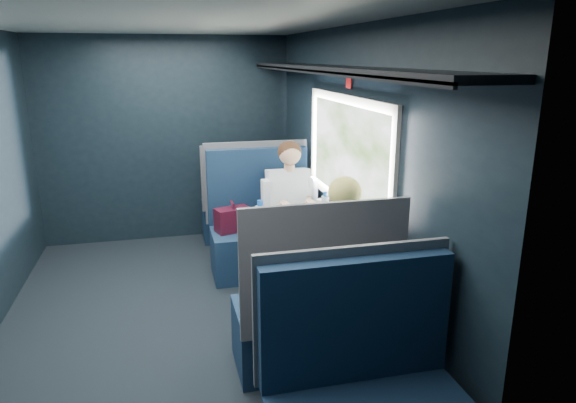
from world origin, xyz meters
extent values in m
cube|color=black|center=(0.00, 0.00, -0.01)|extent=(2.80, 4.20, 0.01)
cube|color=black|center=(1.45, 0.00, 1.15)|extent=(0.10, 4.20, 2.30)
cube|color=black|center=(0.00, 2.15, 1.15)|extent=(2.80, 0.10, 2.30)
cube|color=black|center=(0.00, -2.15, 1.15)|extent=(2.80, 0.10, 2.30)
cube|color=silver|center=(0.00, 0.00, 2.35)|extent=(2.80, 4.20, 0.10)
cube|color=beige|center=(1.38, 0.00, 1.74)|extent=(0.03, 1.84, 0.07)
cube|color=beige|center=(1.38, 0.00, 0.90)|extent=(0.03, 1.84, 0.07)
cube|color=beige|center=(1.38, -0.89, 1.32)|extent=(0.03, 0.07, 0.78)
cube|color=beige|center=(1.38, 0.89, 1.32)|extent=(0.03, 0.07, 0.78)
cube|color=black|center=(1.22, 0.00, 1.98)|extent=(0.36, 4.10, 0.04)
cube|color=black|center=(1.05, 0.00, 1.96)|extent=(0.02, 4.10, 0.03)
cube|color=red|center=(1.38, 0.00, 1.89)|extent=(0.01, 0.10, 0.12)
cylinder|color=#54565E|center=(0.88, 0.00, 0.35)|extent=(0.08, 0.08, 0.70)
cube|color=silver|center=(1.06, 0.00, 0.72)|extent=(0.62, 1.00, 0.04)
cube|color=#0C1E38|center=(0.85, 0.78, 0.23)|extent=(1.00, 0.50, 0.45)
cube|color=#0C1E38|center=(0.85, 1.08, 0.82)|extent=(1.00, 0.10, 0.75)
cube|color=#54565E|center=(0.85, 1.14, 0.85)|extent=(1.04, 0.03, 0.82)
cube|color=#54565E|center=(0.85, 0.73, 0.55)|extent=(0.06, 0.40, 0.20)
cube|color=#480F22|center=(0.56, 0.83, 0.56)|extent=(0.36, 0.26, 0.23)
cylinder|color=#480F22|center=(0.56, 0.83, 0.73)|extent=(0.07, 0.14, 0.03)
cylinder|color=silver|center=(0.80, 0.68, 0.59)|extent=(0.10, 0.10, 0.27)
cylinder|color=blue|center=(0.80, 0.68, 0.75)|extent=(0.05, 0.05, 0.06)
cube|color=#0C1E38|center=(0.85, -0.78, 0.23)|extent=(1.00, 0.50, 0.45)
cube|color=#0C1E38|center=(0.85, -1.08, 0.82)|extent=(1.00, 0.10, 0.75)
cube|color=#54565E|center=(0.85, -1.14, 0.85)|extent=(1.04, 0.03, 0.82)
cube|color=#54565E|center=(0.85, -0.73, 0.55)|extent=(0.06, 0.40, 0.20)
cube|color=#0C1E38|center=(0.85, 1.88, 0.23)|extent=(1.00, 0.40, 0.45)
cube|color=#0C1E38|center=(0.85, 1.64, 0.78)|extent=(1.00, 0.10, 0.66)
cube|color=#54565E|center=(0.85, 1.59, 0.80)|extent=(1.04, 0.03, 0.72)
cube|color=#0C1E38|center=(0.85, -1.64, 0.78)|extent=(1.00, 0.10, 0.66)
cube|color=#54565E|center=(0.85, -1.59, 0.80)|extent=(1.04, 0.03, 0.72)
cube|color=black|center=(1.10, 0.64, 0.53)|extent=(0.36, 0.44, 0.16)
cube|color=black|center=(1.10, 0.44, 0.23)|extent=(0.32, 0.12, 0.45)
cube|color=white|center=(1.10, 0.80, 0.78)|extent=(0.40, 0.29, 0.53)
cylinder|color=#D8A88C|center=(1.10, 0.76, 1.06)|extent=(0.10, 0.10, 0.06)
sphere|color=#D8A88C|center=(1.10, 0.74, 1.20)|extent=(0.21, 0.21, 0.21)
sphere|color=#382114|center=(1.10, 0.76, 1.21)|extent=(0.22, 0.22, 0.22)
cube|color=white|center=(0.88, 0.76, 0.78)|extent=(0.09, 0.12, 0.34)
cube|color=white|center=(1.32, 0.76, 0.78)|extent=(0.09, 0.12, 0.34)
cube|color=black|center=(1.10, -0.64, 0.53)|extent=(0.36, 0.44, 0.16)
cube|color=black|center=(1.10, -0.44, 0.23)|extent=(0.32, 0.12, 0.45)
cube|color=black|center=(1.10, -0.80, 0.78)|extent=(0.40, 0.29, 0.53)
cylinder|color=#D8A88C|center=(1.10, -0.76, 1.06)|extent=(0.10, 0.10, 0.06)
sphere|color=#D8A88C|center=(1.10, -0.74, 1.20)|extent=(0.21, 0.21, 0.21)
sphere|color=#D4C863|center=(1.10, -0.76, 1.21)|extent=(0.22, 0.22, 0.22)
cube|color=black|center=(0.88, -0.76, 0.78)|extent=(0.09, 0.12, 0.34)
cube|color=black|center=(1.32, -0.76, 0.78)|extent=(0.09, 0.12, 0.34)
cube|color=#D4C863|center=(1.10, -0.86, 0.90)|extent=(0.26, 0.07, 0.36)
cube|color=white|center=(1.08, -0.08, 0.74)|extent=(0.60, 0.79, 0.01)
cube|color=silver|center=(1.21, -0.07, 0.75)|extent=(0.25, 0.31, 0.01)
cube|color=silver|center=(1.31, -0.07, 0.86)|extent=(0.04, 0.29, 0.20)
cube|color=black|center=(1.30, -0.07, 0.86)|extent=(0.03, 0.26, 0.17)
cylinder|color=silver|center=(1.27, 0.18, 0.83)|extent=(0.06, 0.06, 0.18)
cylinder|color=blue|center=(1.27, 0.18, 0.94)|extent=(0.04, 0.04, 0.04)
cylinder|color=white|center=(1.30, 0.38, 0.79)|extent=(0.08, 0.08, 0.10)
camera|label=1|loc=(-0.04, -3.83, 2.07)|focal=32.00mm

